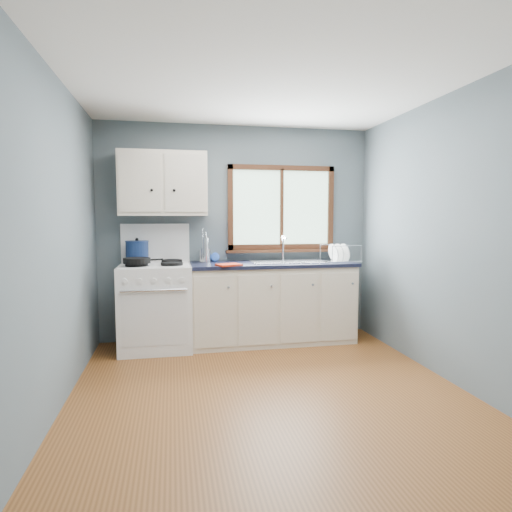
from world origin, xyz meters
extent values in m
cube|color=brown|center=(0.00, 0.00, -0.01)|extent=(3.20, 3.60, 0.02)
cube|color=white|center=(0.00, 0.00, 2.51)|extent=(3.20, 3.60, 0.02)
cube|color=slate|center=(0.00, 1.81, 1.25)|extent=(3.20, 0.02, 2.50)
cube|color=slate|center=(0.00, -1.81, 1.25)|extent=(3.20, 0.02, 2.50)
cube|color=slate|center=(-1.61, 0.00, 1.25)|extent=(0.02, 3.60, 2.50)
cube|color=slate|center=(1.61, 0.00, 1.25)|extent=(0.02, 3.60, 2.50)
cube|color=white|center=(-0.95, 1.47, 0.46)|extent=(0.76, 0.65, 0.92)
cube|color=white|center=(-0.95, 1.77, 1.14)|extent=(0.76, 0.05, 0.44)
cube|color=silver|center=(-0.95, 1.47, 0.93)|extent=(0.72, 0.59, 0.01)
cylinder|color=black|center=(-1.13, 1.32, 0.95)|extent=(0.23, 0.23, 0.03)
cylinder|color=black|center=(-0.77, 1.32, 0.95)|extent=(0.23, 0.23, 0.03)
cylinder|color=black|center=(-1.13, 1.61, 0.95)|extent=(0.23, 0.23, 0.03)
cylinder|color=black|center=(-0.77, 1.61, 0.95)|extent=(0.23, 0.23, 0.03)
cylinder|color=silver|center=(-0.95, 1.12, 0.70)|extent=(0.66, 0.02, 0.02)
cube|color=silver|center=(-0.95, 1.14, 0.40)|extent=(0.66, 0.01, 0.55)
cube|color=beige|center=(0.36, 1.49, 0.44)|extent=(1.85, 0.60, 0.88)
cube|color=black|center=(0.36, 1.51, 0.04)|extent=(1.85, 0.54, 0.08)
cube|color=black|center=(0.36, 1.49, 0.90)|extent=(1.89, 0.64, 0.04)
cube|color=silver|center=(0.54, 1.49, 0.92)|extent=(0.84, 0.46, 0.01)
cube|color=silver|center=(0.34, 1.49, 0.85)|extent=(0.36, 0.40, 0.14)
cube|color=silver|center=(0.74, 1.49, 0.85)|extent=(0.36, 0.40, 0.14)
cylinder|color=silver|center=(0.54, 1.69, 1.06)|extent=(0.02, 0.02, 0.28)
cylinder|color=silver|center=(0.54, 1.62, 1.19)|extent=(0.02, 0.16, 0.02)
sphere|color=silver|center=(0.54, 1.69, 1.20)|extent=(0.04, 0.04, 0.04)
cube|color=#9EC6A8|center=(0.54, 1.79, 1.55)|extent=(1.22, 0.01, 0.92)
cube|color=#442313|center=(0.54, 1.77, 2.02)|extent=(1.30, 0.05, 0.06)
cube|color=#442313|center=(0.54, 1.77, 1.08)|extent=(1.30, 0.05, 0.06)
cube|color=#442313|center=(-0.08, 1.77, 1.55)|extent=(0.06, 0.05, 1.00)
cube|color=#442313|center=(1.16, 1.77, 1.55)|extent=(0.06, 0.05, 1.00)
cube|color=#442313|center=(0.54, 1.77, 1.55)|extent=(0.03, 0.05, 0.92)
cube|color=#442313|center=(0.54, 1.74, 1.03)|extent=(1.36, 0.10, 0.03)
cube|color=beige|center=(-0.85, 1.63, 1.80)|extent=(0.95, 0.32, 0.70)
cube|color=beige|center=(-1.09, 1.46, 1.80)|extent=(0.44, 0.01, 0.62)
cube|color=beige|center=(-0.61, 1.46, 1.80)|extent=(0.44, 0.01, 0.62)
sphere|color=black|center=(-0.97, 1.45, 1.72)|extent=(0.03, 0.03, 0.03)
sphere|color=black|center=(-0.73, 1.45, 1.72)|extent=(0.03, 0.03, 0.03)
cylinder|color=black|center=(-1.12, 1.30, 0.99)|extent=(0.35, 0.35, 0.06)
cube|color=black|center=(-0.94, 1.37, 0.99)|extent=(0.15, 0.08, 0.02)
cylinder|color=#12224A|center=(-1.14, 1.60, 1.06)|extent=(0.29, 0.29, 0.21)
cylinder|color=#12224A|center=(-1.14, 1.60, 1.17)|extent=(0.30, 0.30, 0.01)
sphere|color=black|center=(-1.14, 1.60, 1.19)|extent=(0.04, 0.04, 0.04)
cylinder|color=silver|center=(-0.40, 1.64, 1.00)|extent=(0.16, 0.16, 0.16)
cylinder|color=silver|center=(-0.38, 1.66, 1.16)|extent=(0.01, 0.01, 0.23)
cylinder|color=silver|center=(-0.42, 1.65, 1.18)|extent=(0.01, 0.01, 0.27)
cylinder|color=silver|center=(-0.39, 1.62, 1.15)|extent=(0.01, 0.01, 0.21)
cylinder|color=silver|center=(-0.40, 1.60, 1.06)|extent=(0.07, 0.07, 0.28)
imported|color=blue|center=(-0.28, 1.68, 1.06)|extent=(0.12, 0.12, 0.27)
cube|color=red|center=(-0.18, 1.25, 0.93)|extent=(0.29, 0.25, 0.02)
cube|color=silver|center=(1.16, 1.45, 0.93)|extent=(0.44, 0.36, 0.01)
cylinder|color=silver|center=(1.00, 1.28, 1.01)|extent=(0.01, 0.01, 0.19)
cylinder|color=silver|center=(1.37, 1.34, 1.01)|extent=(0.01, 0.01, 0.19)
cylinder|color=silver|center=(0.95, 1.56, 1.01)|extent=(0.01, 0.01, 0.19)
cylinder|color=silver|center=(1.33, 1.62, 1.01)|extent=(0.01, 0.01, 0.19)
cylinder|color=silver|center=(1.19, 1.31, 1.11)|extent=(0.38, 0.07, 0.01)
cylinder|color=silver|center=(1.14, 1.59, 1.11)|extent=(0.38, 0.07, 0.01)
cylinder|color=white|center=(1.07, 1.44, 1.02)|extent=(0.09, 0.21, 0.21)
cylinder|color=white|center=(1.15, 1.45, 1.02)|extent=(0.09, 0.21, 0.21)
cylinder|color=white|center=(1.22, 1.46, 1.02)|extent=(0.09, 0.21, 0.21)
camera|label=1|loc=(-0.76, -3.24, 1.43)|focal=30.00mm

